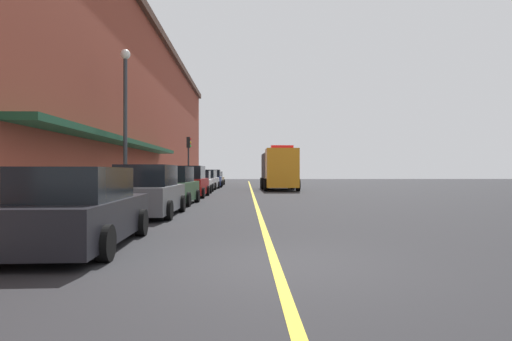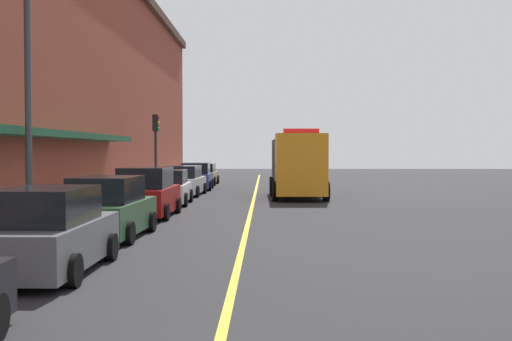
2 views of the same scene
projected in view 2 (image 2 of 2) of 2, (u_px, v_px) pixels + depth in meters
The scene contains 14 objects.
ground_plane at pixel (253, 203), 30.16m from camera, with size 112.00×112.00×0.00m, color #232326.
sidewalk_left at pixel (123, 202), 30.25m from camera, with size 2.40×70.00×0.15m, color gray.
lane_center_stripe at pixel (253, 203), 30.16m from camera, with size 0.16×70.00×0.01m, color gold.
parked_car_1 at pixel (48, 233), 13.00m from camera, with size 2.09×4.58×1.78m.
parked_car_2 at pixel (109, 209), 18.23m from camera, with size 2.20×4.45×1.78m.
parked_car_3 at pixel (147, 194), 24.06m from camera, with size 2.19×4.50×1.89m.
parked_car_4 at pixel (168, 188), 29.56m from camera, with size 2.12×4.23×1.62m.
parked_car_5 at pixel (184, 181), 35.41m from camera, with size 2.21×4.92×1.68m.
parked_car_6 at pixel (196, 177), 40.70m from camera, with size 2.16×4.21×1.74m.
parked_car_7 at pixel (204, 175), 46.54m from camera, with size 2.06×4.26×1.56m.
utility_truck at pixel (297, 166), 34.04m from camera, with size 2.95×7.55×3.60m.
parking_meter_0 at pixel (120, 186), 25.88m from camera, with size 0.14×0.18×1.33m.
street_lamp_left at pixel (28, 83), 17.43m from camera, with size 0.44×0.44×6.94m.
traffic_light_near at pixel (156, 139), 33.97m from camera, with size 0.38×0.36×4.30m.
Camera 2 is at (0.60, -5.09, 2.54)m, focal length 44.42 mm.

